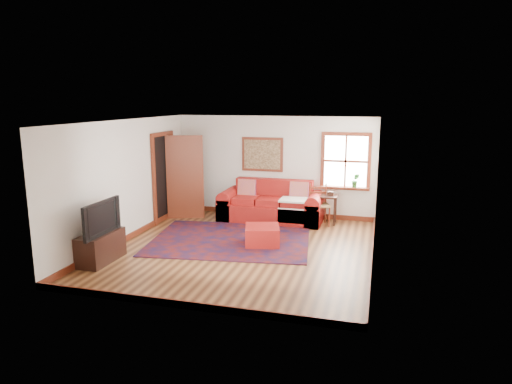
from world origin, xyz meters
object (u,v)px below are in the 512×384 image
(side_table, at_px, (325,200))
(ladder_back_chair, at_px, (319,203))
(media_cabinet, at_px, (101,247))
(red_ottoman, at_px, (262,235))
(red_leather_sofa, at_px, (272,207))

(side_table, xyz_separation_m, ladder_back_chair, (-0.14, -0.11, -0.04))
(side_table, distance_m, ladder_back_chair, 0.18)
(side_table, distance_m, media_cabinet, 5.16)
(media_cabinet, bearing_deg, red_ottoman, 33.66)
(ladder_back_chair, bearing_deg, media_cabinet, -134.31)
(ladder_back_chair, bearing_deg, red_ottoman, -115.93)
(red_leather_sofa, distance_m, side_table, 1.32)
(red_ottoman, height_order, ladder_back_chair, ladder_back_chair)
(red_ottoman, xyz_separation_m, side_table, (1.03, 1.95, 0.37))
(red_leather_sofa, xyz_separation_m, side_table, (1.30, 0.03, 0.24))
(ladder_back_chair, bearing_deg, red_leather_sofa, 176.18)
(red_ottoman, bearing_deg, ladder_back_chair, 48.52)
(red_ottoman, relative_size, media_cabinet, 0.69)
(red_leather_sofa, xyz_separation_m, red_ottoman, (0.26, -1.92, -0.13))
(red_leather_sofa, distance_m, media_cabinet, 4.31)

